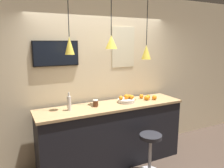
% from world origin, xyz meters
% --- Properties ---
extents(back_wall, '(8.00, 0.06, 2.90)m').
position_xyz_m(back_wall, '(0.00, 1.10, 1.45)').
color(back_wall, beige).
rests_on(back_wall, ground_plane).
extents(service_counter, '(2.49, 0.61, 1.05)m').
position_xyz_m(service_counter, '(0.00, 0.69, 0.53)').
color(service_counter, black).
rests_on(service_counter, ground_plane).
extents(bar_stool, '(0.36, 0.36, 0.66)m').
position_xyz_m(bar_stool, '(0.40, 0.15, 0.45)').
color(bar_stool, '#B7B7BC').
rests_on(bar_stool, ground_plane).
extents(fruit_bowl, '(0.29, 0.29, 0.14)m').
position_xyz_m(fruit_bowl, '(0.29, 0.72, 1.09)').
color(fruit_bowl, beige).
rests_on(fruit_bowl, service_counter).
extents(orange_pile, '(0.23, 0.27, 0.09)m').
position_xyz_m(orange_pile, '(0.73, 0.70, 1.09)').
color(orange_pile, orange).
rests_on(orange_pile, service_counter).
extents(juice_bottle, '(0.06, 0.06, 0.28)m').
position_xyz_m(juice_bottle, '(-0.71, 0.72, 1.17)').
color(juice_bottle, silver).
rests_on(juice_bottle, service_counter).
extents(spread_jar, '(0.08, 0.08, 0.11)m').
position_xyz_m(spread_jar, '(-0.28, 0.72, 1.11)').
color(spread_jar, '#562D19').
rests_on(spread_jar, service_counter).
extents(pendant_lamp_left, '(0.14, 0.14, 0.91)m').
position_xyz_m(pendant_lamp_left, '(-0.67, 0.72, 2.02)').
color(pendant_lamp_left, black).
extents(pendant_lamp_middle, '(0.19, 0.19, 0.84)m').
position_xyz_m(pendant_lamp_middle, '(0.00, 0.72, 2.07)').
color(pendant_lamp_middle, black).
extents(pendant_lamp_right, '(0.17, 0.17, 1.03)m').
position_xyz_m(pendant_lamp_right, '(0.67, 0.72, 1.90)').
color(pendant_lamp_right, black).
extents(mounted_tv, '(0.71, 0.04, 0.40)m').
position_xyz_m(mounted_tv, '(-0.80, 1.05, 1.89)').
color(mounted_tv, black).
extents(wall_poster, '(0.45, 0.01, 0.72)m').
position_xyz_m(wall_poster, '(0.42, 1.07, 1.98)').
color(wall_poster, beige).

